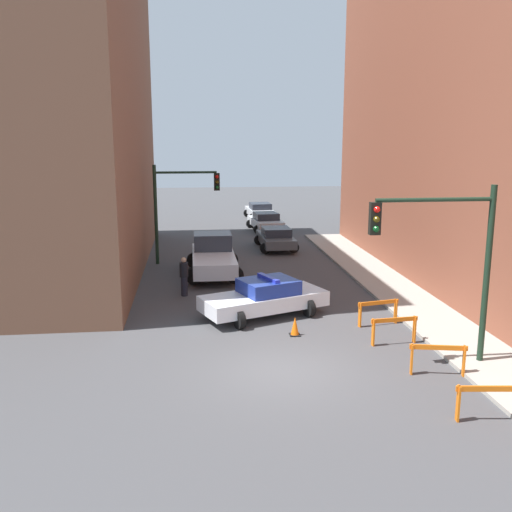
# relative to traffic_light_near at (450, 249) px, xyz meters

# --- Properties ---
(ground_plane) EXTENTS (120.00, 120.00, 0.00)m
(ground_plane) POSITION_rel_traffic_light_near_xyz_m (-4.73, 0.16, -3.53)
(ground_plane) COLOR #424244
(sidewalk_right) EXTENTS (2.40, 44.00, 0.12)m
(sidewalk_right) POSITION_rel_traffic_light_near_xyz_m (1.47, 0.16, -3.47)
(sidewalk_right) COLOR #9E998E
(sidewalk_right) RESTS_ON ground_plane
(traffic_light_near) EXTENTS (3.64, 0.35, 5.20)m
(traffic_light_near) POSITION_rel_traffic_light_near_xyz_m (0.00, 0.00, 0.00)
(traffic_light_near) COLOR black
(traffic_light_near) RESTS_ON sidewalk_right
(traffic_light_far) EXTENTS (3.44, 0.35, 5.20)m
(traffic_light_far) POSITION_rel_traffic_light_near_xyz_m (-8.03, 14.78, -0.13)
(traffic_light_far) COLOR black
(traffic_light_far) RESTS_ON ground_plane
(police_car) EXTENTS (5.05, 3.47, 1.52)m
(police_car) POSITION_rel_traffic_light_near_xyz_m (-4.60, 5.29, -2.81)
(police_car) COLOR white
(police_car) RESTS_ON ground_plane
(white_truck) EXTENTS (2.65, 5.41, 1.90)m
(white_truck) POSITION_rel_traffic_light_near_xyz_m (-6.27, 12.13, -2.62)
(white_truck) COLOR silver
(white_truck) RESTS_ON ground_plane
(parked_car_near) EXTENTS (2.34, 4.34, 1.31)m
(parked_car_near) POSITION_rel_traffic_light_near_xyz_m (-2.30, 18.12, -2.86)
(parked_car_near) COLOR #474C51
(parked_car_near) RESTS_ON ground_plane
(parked_car_mid) EXTENTS (2.55, 4.46, 1.31)m
(parked_car_mid) POSITION_rel_traffic_light_near_xyz_m (-2.05, 24.90, -2.86)
(parked_car_mid) COLOR silver
(parked_car_mid) RESTS_ON ground_plane
(parked_car_far) EXTENTS (2.45, 4.40, 1.31)m
(parked_car_far) POSITION_rel_traffic_light_near_xyz_m (-1.76, 30.71, -2.86)
(parked_car_far) COLOR silver
(parked_car_far) RESTS_ON ground_plane
(pedestrian_crossing) EXTENTS (0.49, 0.49, 1.66)m
(pedestrian_crossing) POSITION_rel_traffic_light_near_xyz_m (-7.64, 8.44, -2.67)
(pedestrian_crossing) COLOR black
(pedestrian_crossing) RESTS_ON ground_plane
(barrier_front) EXTENTS (1.60, 0.32, 0.90)m
(barrier_front) POSITION_rel_traffic_light_near_xyz_m (-0.36, -3.33, -2.91)
(barrier_front) COLOR orange
(barrier_front) RESTS_ON ground_plane
(barrier_mid) EXTENTS (1.58, 0.46, 0.90)m
(barrier_mid) POSITION_rel_traffic_light_near_xyz_m (-0.44, -0.65, -2.91)
(barrier_mid) COLOR orange
(barrier_mid) RESTS_ON ground_plane
(barrier_back) EXTENTS (1.60, 0.30, 0.90)m
(barrier_back) POSITION_rel_traffic_light_near_xyz_m (-0.81, 1.87, -2.91)
(barrier_back) COLOR orange
(barrier_back) RESTS_ON ground_plane
(barrier_corner) EXTENTS (1.58, 0.45, 0.90)m
(barrier_corner) POSITION_rel_traffic_light_near_xyz_m (-0.71, 3.79, -2.91)
(barrier_corner) COLOR orange
(barrier_corner) RESTS_ON ground_plane
(traffic_cone) EXTENTS (0.36, 0.36, 0.66)m
(traffic_cone) POSITION_rel_traffic_light_near_xyz_m (-3.86, 3.06, -3.21)
(traffic_cone) COLOR black
(traffic_cone) RESTS_ON ground_plane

